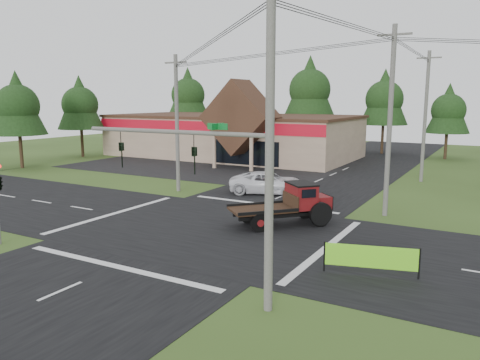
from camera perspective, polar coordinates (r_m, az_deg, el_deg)
The scene contains 20 objects.
ground at distance 26.43m, azimuth -4.05°, elevation -5.94°, with size 120.00×120.00×0.00m, color #304819.
road_ns at distance 26.43m, azimuth -4.05°, elevation -5.92°, with size 12.00×120.00×0.02m, color black.
road_ew at distance 26.42m, azimuth -4.05°, elevation -5.91°, with size 120.00×12.00×0.02m, color black.
parking_apron at distance 49.54m, azimuth -5.40°, elevation 1.50°, with size 28.00×14.00×0.02m, color black.
cvs_building at distance 59.00m, azimuth -0.90°, elevation 5.58°, with size 30.40×18.20×9.19m.
traffic_signal_mast at distance 16.22m, azimuth -1.76°, elevation 0.06°, with size 8.12×0.24×7.00m.
utility_pole_nr at distance 15.25m, azimuth 3.64°, elevation 4.02°, with size 2.00×0.30×11.00m.
utility_pole_nw at distance 36.64m, azimuth -7.69°, elevation 6.96°, with size 2.00×0.30×10.50m.
utility_pole_ne at distance 29.81m, azimuth 17.80°, elevation 6.90°, with size 2.00×0.30×11.50m.
utility_pole_n at distance 43.60m, azimuth 21.65°, elevation 7.27°, with size 2.00×0.30×11.20m.
tree_row_a at distance 75.41m, azimuth -6.36°, elevation 10.46°, with size 6.72×6.72×12.12m.
tree_row_b at distance 71.78m, azimuth 1.19°, elevation 9.48°, with size 5.60×5.60×10.10m.
tree_row_c at distance 66.68m, azimuth 8.50°, elevation 11.08°, with size 7.28×7.28×13.13m.
tree_row_d at distance 64.71m, azimuth 17.20°, elevation 9.60°, with size 6.16×6.16×11.11m.
tree_row_e at distance 61.46m, azimuth 24.08°, elevation 7.94°, with size 5.04×5.04×9.09m.
tree_side_w at distance 61.82m, azimuth -18.94°, elevation 8.89°, with size 5.60×5.60×10.10m.
tree_side_w_near at distance 54.02m, azimuth -25.51°, elevation 8.41°, with size 5.60×5.60×10.10m.
antique_flatbed_truck at distance 26.88m, azimuth 5.17°, elevation -2.98°, with size 2.25×5.89×2.46m, color #620E11, non-canonical shape.
roadside_banner at distance 20.17m, azimuth 15.65°, elevation -9.40°, with size 3.86×0.11×1.32m, color #6ED91C, non-canonical shape.
white_pickup at distance 35.96m, azimuth 3.50°, elevation -0.34°, with size 2.75×5.96×1.66m, color white.
Camera 1 is at (14.13, -21.14, 7.18)m, focal length 35.00 mm.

